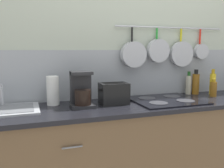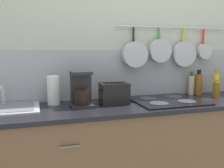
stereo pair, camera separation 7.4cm
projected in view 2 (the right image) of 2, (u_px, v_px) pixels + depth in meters
The scene contains 12 objects.
wall_back at pixel (139, 61), 2.45m from camera, with size 7.20×0.16×2.60m.
cabinet_base at pixel (152, 156), 2.24m from camera, with size 3.06×0.58×0.90m.
countertop at pixel (153, 105), 2.17m from camera, with size 3.10×0.60×0.03m.
sink_basin at pixel (1, 108), 1.90m from camera, with size 0.56×0.39×0.18m.
paper_towel_roll at pixel (53, 90), 2.08m from camera, with size 0.10×0.10×0.24m.
coffee_maker at pixel (82, 92), 2.01m from camera, with size 0.19×0.17×0.29m.
toaster at pixel (114, 93), 2.11m from camera, with size 0.25×0.16×0.18m.
cooktop at pixel (167, 100), 2.23m from camera, with size 0.60×0.54×0.01m.
bottle_vinegar at pixel (191, 85), 2.53m from camera, with size 0.05×0.05×0.23m.
bottle_cooking_wine at pixel (199, 84), 2.53m from camera, with size 0.07×0.07×0.25m.
bottle_sesame_oil at pixel (216, 89), 2.40m from camera, with size 0.06×0.06×0.18m.
bottle_olive_oil at pixel (216, 84), 2.51m from camera, with size 0.06×0.06×0.26m.
Camera 2 is at (-0.97, -1.93, 1.40)m, focal length 40.00 mm.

